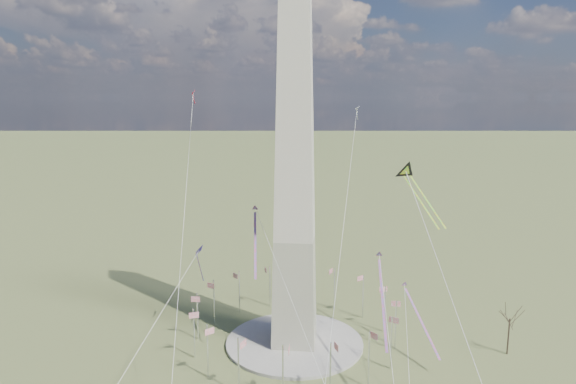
# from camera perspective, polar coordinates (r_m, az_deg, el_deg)

# --- Properties ---
(ground) EXTENTS (2000.00, 2000.00, 0.00)m
(ground) POSITION_cam_1_polar(r_m,az_deg,el_deg) (140.82, 0.73, -16.51)
(ground) COLOR #45592C
(ground) RESTS_ON ground
(plaza) EXTENTS (36.00, 36.00, 0.80)m
(plaza) POSITION_cam_1_polar(r_m,az_deg,el_deg) (140.64, 0.73, -16.36)
(plaza) COLOR #9E9B90
(plaza) RESTS_ON ground
(washington_monument) EXTENTS (15.56, 15.56, 100.00)m
(washington_monument) POSITION_cam_1_polar(r_m,az_deg,el_deg) (126.52, 0.78, 3.24)
(washington_monument) COLOR #A6A28B
(washington_monument) RESTS_ON plaza
(flagpole_ring) EXTENTS (54.40, 54.40, 13.00)m
(flagpole_ring) POSITION_cam_1_polar(r_m,az_deg,el_deg) (137.68, 0.73, -13.81)
(flagpole_ring) COLOR silver
(flagpole_ring) RESTS_ON ground
(tree_near) EXTENTS (8.12, 8.12, 14.21)m
(tree_near) POSITION_cam_1_polar(r_m,az_deg,el_deg) (142.84, 23.45, -12.54)
(tree_near) COLOR #413127
(tree_near) RESTS_ON ground
(kite_delta_black) EXTENTS (12.13, 17.63, 14.76)m
(kite_delta_black) POSITION_cam_1_polar(r_m,az_deg,el_deg) (137.63, 13.20, 1.86)
(kite_delta_black) COLOR black
(kite_delta_black) RESTS_ON ground
(kite_diamond_purple) EXTENTS (1.99, 3.38, 10.47)m
(kite_diamond_purple) POSITION_cam_1_polar(r_m,az_deg,el_deg) (139.52, -9.83, -6.80)
(kite_diamond_purple) COLOR navy
(kite_diamond_purple) RESTS_ON ground
(kite_streamer_left) EXTENTS (2.15, 22.83, 15.67)m
(kite_streamer_left) POSITION_cam_1_polar(r_m,az_deg,el_deg) (124.38, 10.35, -10.21)
(kite_streamer_left) COLOR red
(kite_streamer_left) RESTS_ON ground
(kite_streamer_mid) EXTENTS (4.55, 19.78, 13.65)m
(kite_streamer_mid) POSITION_cam_1_polar(r_m,az_deg,el_deg) (130.60, -3.67, -4.50)
(kite_streamer_mid) COLOR red
(kite_streamer_mid) RESTS_ON ground
(kite_streamer_right) EXTENTS (8.00, 17.88, 12.90)m
(kite_streamer_right) POSITION_cam_1_polar(r_m,az_deg,el_deg) (136.57, 14.09, -12.68)
(kite_streamer_right) COLOR red
(kite_streamer_right) RESTS_ON ground
(kite_small_red) EXTENTS (1.11, 1.73, 4.20)m
(kite_small_red) POSITION_cam_1_polar(r_m,az_deg,el_deg) (165.38, -10.47, 10.67)
(kite_small_red) COLOR red
(kite_small_red) RESTS_ON ground
(kite_small_white) EXTENTS (1.16, 1.93, 4.49)m
(kite_small_white) POSITION_cam_1_polar(r_m,az_deg,el_deg) (167.04, 7.69, 9.07)
(kite_small_white) COLOR white
(kite_small_white) RESTS_ON ground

